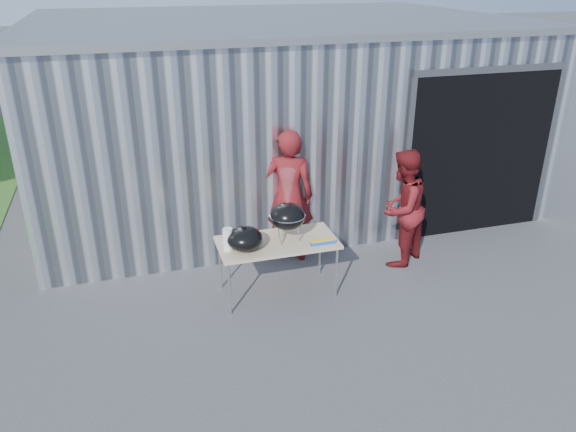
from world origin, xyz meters
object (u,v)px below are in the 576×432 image
object	(u,v)px
folding_table	(277,244)
person_bystander	(402,208)
person_cook	(289,196)
kettle_grill	(287,210)

from	to	relation	value
folding_table	person_bystander	world-z (taller)	person_bystander
person_bystander	person_cook	bearing A→B (deg)	-56.12
kettle_grill	person_cook	distance (m)	1.00
person_cook	folding_table	bearing A→B (deg)	84.41
person_bystander	folding_table	bearing A→B (deg)	-24.90
folding_table	kettle_grill	world-z (taller)	kettle_grill
person_bystander	kettle_grill	bearing A→B (deg)	-23.27
folding_table	kettle_grill	distance (m)	0.48
folding_table	kettle_grill	xyz separation A→B (m)	(0.12, -0.03, 0.46)
kettle_grill	folding_table	bearing A→B (deg)	165.68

